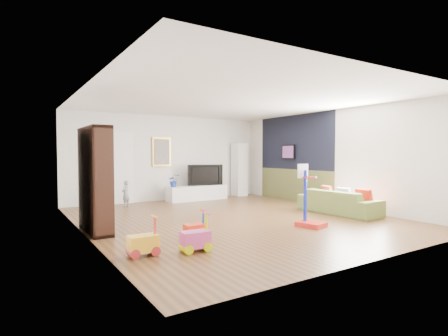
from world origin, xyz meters
TOP-DOWN VIEW (x-y plane):
  - floor at (0.00, 0.00)m, footprint 6.50×7.50m
  - ceiling at (0.00, 0.00)m, footprint 6.50×7.50m
  - wall_back at (0.00, 3.75)m, footprint 6.50×0.00m
  - wall_front at (0.00, -3.75)m, footprint 6.50×0.00m
  - wall_left at (-3.25, 0.00)m, footprint 0.00×7.50m
  - wall_right at (3.25, 0.00)m, footprint 0.00×7.50m
  - navy_accent at (3.23, 1.40)m, footprint 0.01×3.20m
  - olive_wainscot at (3.23, 1.40)m, footprint 0.01×3.20m
  - doorway at (-1.90, 3.71)m, footprint 1.45×0.06m
  - painting_back at (-0.25, 3.71)m, footprint 0.62×0.06m
  - artwork_right at (3.17, 1.60)m, footprint 0.04×0.56m
  - media_console at (0.75, 3.21)m, footprint 2.03×0.59m
  - tall_cabinet at (2.58, 3.47)m, footprint 0.46×0.46m
  - bookshelf at (-3.01, 0.24)m, footprint 0.37×1.37m
  - sofa at (2.55, -0.91)m, footprint 0.90×2.07m
  - basketball_hoop at (0.83, -1.64)m, footprint 0.57×0.64m
  - ride_on_yellow at (-2.78, -1.79)m, footprint 0.43×0.27m
  - ride_on_orange at (-1.68, -1.32)m, footprint 0.38×0.24m
  - ride_on_pink at (-2.02, -1.99)m, footprint 0.45×0.29m
  - child at (-1.62, 2.99)m, footprint 0.32×0.32m
  - tv at (1.05, 3.27)m, footprint 1.17×0.42m
  - vase_plant at (-0.05, 3.24)m, footprint 0.41×0.37m
  - pillow_left at (2.71, -1.52)m, footprint 0.15×0.41m
  - pillow_center at (2.75, -0.90)m, footprint 0.12×0.35m
  - pillow_right at (2.77, -0.36)m, footprint 0.19×0.37m

SIDE VIEW (x-z plane):
  - floor at x=0.00m, z-range 0.00..0.00m
  - media_console at x=0.75m, z-range 0.00..0.47m
  - ride_on_orange at x=-1.68m, z-range 0.00..0.50m
  - ride_on_yellow at x=-2.78m, z-range 0.00..0.57m
  - ride_on_pink at x=-2.02m, z-range 0.00..0.58m
  - sofa at x=2.55m, z-range 0.00..0.59m
  - child at x=-1.62m, z-range 0.00..0.74m
  - pillow_left at x=2.71m, z-range 0.27..0.67m
  - pillow_center at x=2.75m, z-range 0.29..0.64m
  - pillow_right at x=2.77m, z-range 0.29..0.65m
  - olive_wainscot at x=3.23m, z-range 0.00..1.00m
  - basketball_hoop at x=0.83m, z-range 0.00..1.29m
  - vase_plant at x=-0.05m, z-range 0.47..0.86m
  - tv at x=1.05m, z-range 0.47..1.14m
  - tall_cabinet at x=2.58m, z-range 0.00..1.86m
  - bookshelf at x=-3.01m, z-range 0.00..2.00m
  - doorway at x=-1.90m, z-range 0.00..2.10m
  - wall_back at x=0.00m, z-range 0.00..2.70m
  - wall_front at x=0.00m, z-range 0.00..2.70m
  - wall_left at x=-3.25m, z-range 0.00..2.70m
  - wall_right at x=3.25m, z-range 0.00..2.70m
  - artwork_right at x=3.17m, z-range 1.32..1.78m
  - painting_back at x=-0.25m, z-range 1.09..2.01m
  - navy_accent at x=3.23m, z-range 1.00..2.70m
  - ceiling at x=0.00m, z-range 2.70..2.70m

